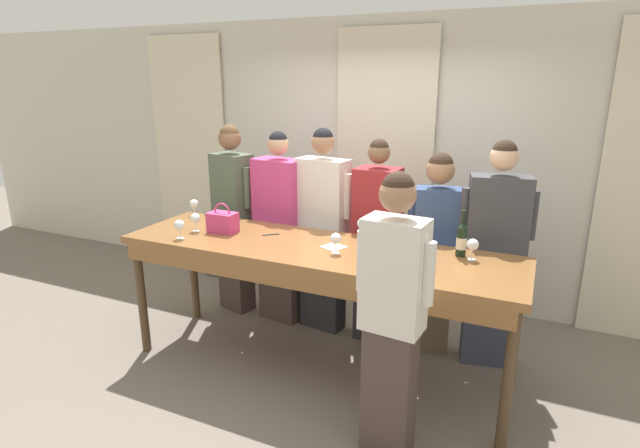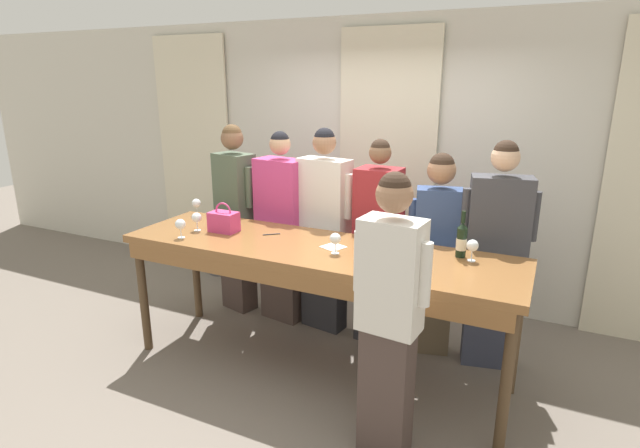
{
  "view_description": "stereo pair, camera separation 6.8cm",
  "coord_description": "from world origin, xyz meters",
  "px_view_note": "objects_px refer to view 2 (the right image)",
  "views": [
    {
      "loc": [
        1.47,
        -3.16,
        2.22
      ],
      "look_at": [
        0.0,
        0.08,
        1.17
      ],
      "focal_mm": 28.0,
      "sensor_mm": 36.0,
      "label": 1
    },
    {
      "loc": [
        1.53,
        -3.13,
        2.22
      ],
      "look_at": [
        0.0,
        0.08,
        1.17
      ],
      "focal_mm": 28.0,
      "sensor_mm": 36.0,
      "label": 2
    }
  ],
  "objects_px": {
    "guest_beige_cap": "(495,255)",
    "host_pouring": "(389,315)",
    "wine_glass_front_mid": "(197,218)",
    "potted_plant": "(220,250)",
    "guest_olive_jacket": "(236,216)",
    "guest_cream_sweater": "(324,230)",
    "wine_glass_center_left": "(196,204)",
    "guest_pink_top": "(282,228)",
    "wine_glass_center_mid": "(363,224)",
    "wine_glass_front_right": "(404,246)",
    "guest_striped_shirt": "(377,242)",
    "wine_glass_back_left": "(180,225)",
    "handbag": "(224,221)",
    "guest_navy_coat": "(436,249)",
    "tasting_bar": "(314,259)",
    "wine_glass_center_right": "(472,246)",
    "wine_glass_front_left": "(335,239)",
    "wine_bottle": "(462,240)"
  },
  "relations": [
    {
      "from": "guest_navy_coat",
      "to": "wine_glass_front_left",
      "type": "bearing_deg",
      "value": -126.33
    },
    {
      "from": "wine_glass_center_left",
      "to": "guest_pink_top",
      "type": "height_order",
      "value": "guest_pink_top"
    },
    {
      "from": "wine_bottle",
      "to": "guest_pink_top",
      "type": "bearing_deg",
      "value": 165.37
    },
    {
      "from": "wine_glass_center_left",
      "to": "potted_plant",
      "type": "height_order",
      "value": "wine_glass_center_left"
    },
    {
      "from": "wine_bottle",
      "to": "guest_striped_shirt",
      "type": "relative_size",
      "value": 0.19
    },
    {
      "from": "tasting_bar",
      "to": "wine_glass_center_left",
      "type": "height_order",
      "value": "wine_glass_center_left"
    },
    {
      "from": "wine_glass_center_left",
      "to": "guest_striped_shirt",
      "type": "xyz_separation_m",
      "value": [
        1.6,
        0.35,
        -0.24
      ]
    },
    {
      "from": "wine_glass_front_right",
      "to": "wine_glass_back_left",
      "type": "height_order",
      "value": "same"
    },
    {
      "from": "wine_glass_center_mid",
      "to": "guest_pink_top",
      "type": "bearing_deg",
      "value": 160.73
    },
    {
      "from": "wine_glass_center_mid",
      "to": "guest_beige_cap",
      "type": "xyz_separation_m",
      "value": [
        0.96,
        0.32,
        -0.21
      ]
    },
    {
      "from": "wine_glass_front_mid",
      "to": "host_pouring",
      "type": "relative_size",
      "value": 0.09
    },
    {
      "from": "wine_glass_front_left",
      "to": "wine_glass_front_mid",
      "type": "bearing_deg",
      "value": 179.02
    },
    {
      "from": "wine_bottle",
      "to": "guest_cream_sweater",
      "type": "height_order",
      "value": "guest_cream_sweater"
    },
    {
      "from": "guest_striped_shirt",
      "to": "guest_navy_coat",
      "type": "height_order",
      "value": "guest_striped_shirt"
    },
    {
      "from": "handbag",
      "to": "guest_cream_sweater",
      "type": "distance_m",
      "value": 0.9
    },
    {
      "from": "wine_glass_back_left",
      "to": "guest_pink_top",
      "type": "bearing_deg",
      "value": 68.95
    },
    {
      "from": "guest_striped_shirt",
      "to": "potted_plant",
      "type": "relative_size",
      "value": 3.05
    },
    {
      "from": "host_pouring",
      "to": "wine_bottle",
      "type": "bearing_deg",
      "value": 75.01
    },
    {
      "from": "wine_glass_center_left",
      "to": "wine_glass_front_mid",
      "type": "bearing_deg",
      "value": -50.88
    },
    {
      "from": "tasting_bar",
      "to": "guest_olive_jacket",
      "type": "xyz_separation_m",
      "value": [
        -1.17,
        0.7,
        0.01
      ]
    },
    {
      "from": "handbag",
      "to": "wine_glass_center_right",
      "type": "distance_m",
      "value": 1.93
    },
    {
      "from": "wine_bottle",
      "to": "wine_glass_front_left",
      "type": "xyz_separation_m",
      "value": [
        -0.81,
        -0.31,
        -0.02
      ]
    },
    {
      "from": "wine_glass_center_mid",
      "to": "guest_striped_shirt",
      "type": "relative_size",
      "value": 0.09
    },
    {
      "from": "wine_bottle",
      "to": "wine_glass_center_right",
      "type": "bearing_deg",
      "value": -32.0
    },
    {
      "from": "wine_glass_front_left",
      "to": "wine_glass_center_mid",
      "type": "bearing_deg",
      "value": 84.74
    },
    {
      "from": "host_pouring",
      "to": "wine_glass_center_left",
      "type": "bearing_deg",
      "value": 155.84
    },
    {
      "from": "wine_glass_front_mid",
      "to": "potted_plant",
      "type": "distance_m",
      "value": 1.88
    },
    {
      "from": "handbag",
      "to": "guest_olive_jacket",
      "type": "bearing_deg",
      "value": 117.75
    },
    {
      "from": "guest_cream_sweater",
      "to": "guest_striped_shirt",
      "type": "height_order",
      "value": "guest_cream_sweater"
    },
    {
      "from": "guest_olive_jacket",
      "to": "guest_cream_sweater",
      "type": "relative_size",
      "value": 1.0
    },
    {
      "from": "guest_olive_jacket",
      "to": "host_pouring",
      "type": "height_order",
      "value": "guest_olive_jacket"
    },
    {
      "from": "tasting_bar",
      "to": "wine_glass_center_mid",
      "type": "height_order",
      "value": "wine_glass_center_mid"
    },
    {
      "from": "wine_glass_center_mid",
      "to": "guest_striped_shirt",
      "type": "height_order",
      "value": "guest_striped_shirt"
    },
    {
      "from": "wine_glass_back_left",
      "to": "guest_beige_cap",
      "type": "bearing_deg",
      "value": 22.79
    },
    {
      "from": "handbag",
      "to": "guest_navy_coat",
      "type": "bearing_deg",
      "value": 22.51
    },
    {
      "from": "wine_bottle",
      "to": "wine_glass_back_left",
      "type": "xyz_separation_m",
      "value": [
        -2.04,
        -0.5,
        -0.01
      ]
    },
    {
      "from": "wine_bottle",
      "to": "wine_glass_center_mid",
      "type": "bearing_deg",
      "value": 171.06
    },
    {
      "from": "guest_beige_cap",
      "to": "host_pouring",
      "type": "relative_size",
      "value": 1.03
    },
    {
      "from": "wine_glass_center_left",
      "to": "wine_glass_center_mid",
      "type": "height_order",
      "value": "same"
    },
    {
      "from": "handbag",
      "to": "wine_glass_front_right",
      "type": "xyz_separation_m",
      "value": [
        1.5,
        -0.03,
        0.02
      ]
    },
    {
      "from": "wine_glass_front_right",
      "to": "wine_glass_center_mid",
      "type": "height_order",
      "value": "same"
    },
    {
      "from": "wine_glass_front_right",
      "to": "guest_beige_cap",
      "type": "distance_m",
      "value": 0.89
    },
    {
      "from": "wine_glass_center_mid",
      "to": "guest_cream_sweater",
      "type": "xyz_separation_m",
      "value": [
        -0.48,
        0.32,
        -0.19
      ]
    },
    {
      "from": "wine_glass_front_left",
      "to": "potted_plant",
      "type": "distance_m",
      "value": 2.7
    },
    {
      "from": "wine_glass_center_mid",
      "to": "tasting_bar",
      "type": "bearing_deg",
      "value": -121.79
    },
    {
      "from": "host_pouring",
      "to": "guest_olive_jacket",
      "type": "bearing_deg",
      "value": 146.28
    },
    {
      "from": "tasting_bar",
      "to": "guest_cream_sweater",
      "type": "relative_size",
      "value": 1.64
    },
    {
      "from": "guest_pink_top",
      "to": "guest_striped_shirt",
      "type": "bearing_deg",
      "value": 0.0
    },
    {
      "from": "wine_glass_front_right",
      "to": "guest_pink_top",
      "type": "distance_m",
      "value": 1.53
    },
    {
      "from": "guest_beige_cap",
      "to": "host_pouring",
      "type": "bearing_deg",
      "value": -107.94
    }
  ]
}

